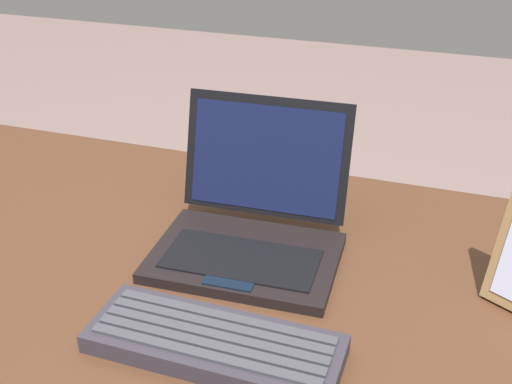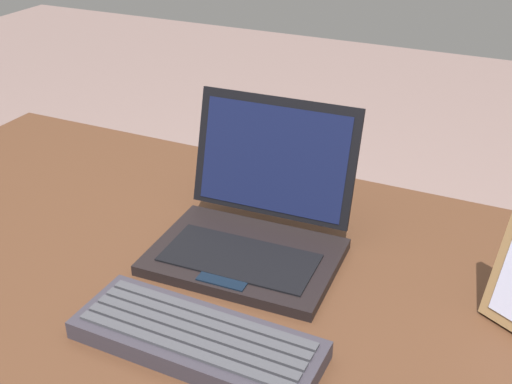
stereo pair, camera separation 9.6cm
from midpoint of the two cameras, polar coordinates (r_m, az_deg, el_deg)
desk at (r=1.11m, az=-8.35°, el=-11.32°), size 1.35×0.74×0.75m
laptop_front at (r=1.02m, az=-3.09°, el=-3.07°), size 0.30×0.27×0.22m
external_keyboard at (r=0.85m, az=-7.03°, el=-13.38°), size 0.33×0.12×0.03m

